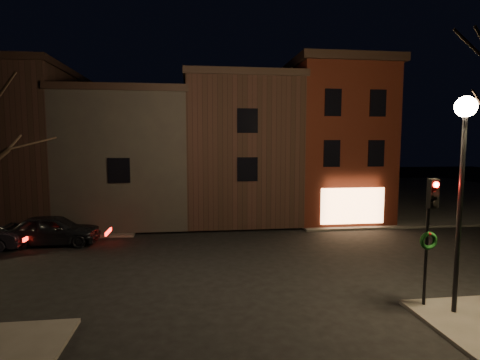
% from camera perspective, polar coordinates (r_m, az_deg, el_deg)
% --- Properties ---
extents(ground, '(120.00, 120.00, 0.00)m').
position_cam_1_polar(ground, '(16.97, -1.28, -12.35)').
color(ground, black).
rests_on(ground, ground).
extents(sidewalk_far_right, '(30.00, 30.00, 0.12)m').
position_cam_1_polar(sidewalk_far_right, '(42.39, 23.57, -1.82)').
color(sidewalk_far_right, '#2D2B28').
rests_on(sidewalk_far_right, ground).
extents(corner_building, '(6.50, 8.50, 10.50)m').
position_cam_1_polar(corner_building, '(27.30, 13.56, 5.84)').
color(corner_building, '#42140B').
rests_on(corner_building, ground).
extents(row_building_a, '(7.30, 10.30, 9.40)m').
position_cam_1_polar(row_building_a, '(26.74, -0.45, 4.79)').
color(row_building_a, black).
rests_on(row_building_a, ground).
extents(row_building_b, '(7.80, 10.30, 8.40)m').
position_cam_1_polar(row_building_b, '(26.88, -16.01, 3.51)').
color(row_building_b, black).
rests_on(row_building_b, ground).
extents(row_building_c, '(7.30, 10.30, 9.90)m').
position_cam_1_polar(row_building_c, '(28.87, -30.47, 4.57)').
color(row_building_c, black).
rests_on(row_building_c, ground).
extents(street_lamp_near, '(0.60, 0.60, 6.48)m').
position_cam_1_polar(street_lamp_near, '(12.77, 30.91, 4.53)').
color(street_lamp_near, black).
rests_on(street_lamp_near, sidewalk_near_right).
extents(traffic_signal, '(0.58, 0.38, 4.05)m').
position_cam_1_polar(traffic_signal, '(13.04, 26.96, -5.76)').
color(traffic_signal, black).
rests_on(traffic_signal, sidewalk_near_right).
extents(parked_car_a, '(4.63, 1.89, 1.57)m').
position_cam_1_polar(parked_car_a, '(21.71, -26.61, -6.80)').
color(parked_car_a, black).
rests_on(parked_car_a, ground).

